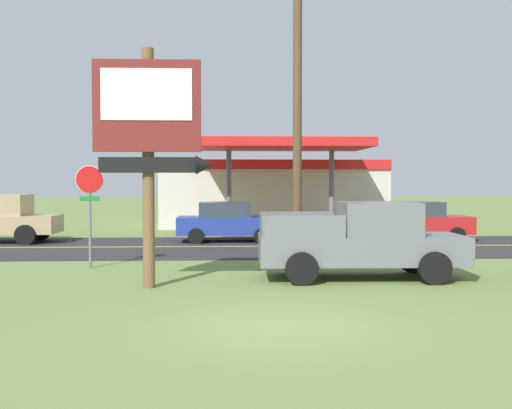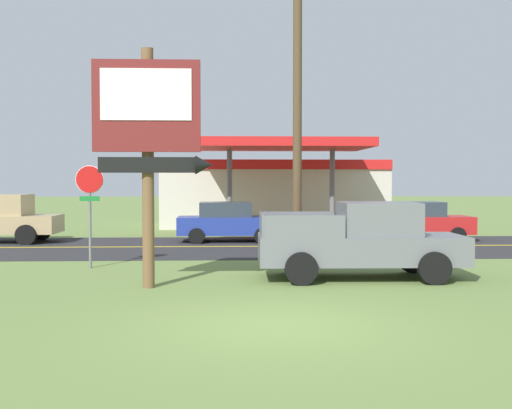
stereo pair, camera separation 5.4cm
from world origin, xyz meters
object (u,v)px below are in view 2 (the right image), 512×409
Objects in this scene: utility_pole at (297,87)px; pickup_grey_parked_on_lawn at (363,241)px; motel_sign at (150,130)px; car_red_near_lane at (419,221)px; gas_station at (273,191)px; stop_sign at (90,198)px; car_blue_mid_lane at (229,222)px.

utility_pole reaches higher than pickup_grey_parked_on_lawn.
utility_pole is (3.81, 3.67, 1.57)m from motel_sign.
pickup_grey_parked_on_lawn is at bearing -114.29° from car_red_near_lane.
pickup_grey_parked_on_lawn is at bearing -86.95° from gas_station.
stop_sign is 7.83m from pickup_grey_parked_on_lawn.
car_blue_mid_lane is at bearing 109.34° from pickup_grey_parked_on_lawn.
utility_pole is 8.89m from car_blue_mid_lane.
stop_sign reaches higher than car_red_near_lane.
gas_station reaches higher than pickup_grey_parked_on_lawn.
car_red_near_lane is (5.45, -9.10, -1.11)m from gas_station.
motel_sign reaches higher than car_red_near_lane.
motel_sign is 11.61m from car_blue_mid_lane.
car_blue_mid_lane is (-2.02, 7.45, -4.41)m from utility_pole.
motel_sign is 5.52m from utility_pole.
gas_station reaches higher than car_red_near_lane.
motel_sign reaches higher than stop_sign.
stop_sign is 0.70× the size of car_blue_mid_lane.
gas_station is at bearing 74.96° from car_blue_mid_lane.
car_red_near_lane is (11.86, 7.57, -1.20)m from stop_sign.
stop_sign is 0.56× the size of pickup_grey_parked_on_lawn.
stop_sign is 8.63m from car_blue_mid_lane.
pickup_grey_parked_on_lawn is 10.43m from car_blue_mid_lane.
motel_sign is 4.47m from stop_sign.
motel_sign is 6.04m from pickup_grey_parked_on_lawn.
utility_pole is 16.88m from gas_station.
gas_station is (0.43, 16.55, -3.30)m from utility_pole.
car_blue_mid_lane is (-2.44, -9.10, -1.11)m from gas_station.
stop_sign is at bearing 121.49° from motel_sign.
utility_pole is at bearing -128.26° from car_red_near_lane.
utility_pole is at bearing 43.86° from motel_sign.
utility_pole is 1.89× the size of pickup_grey_parked_on_lawn.
gas_station reaches higher than car_blue_mid_lane.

